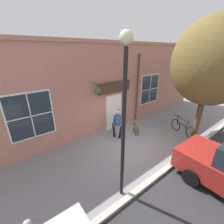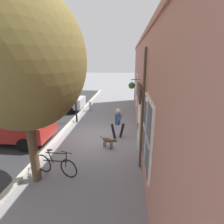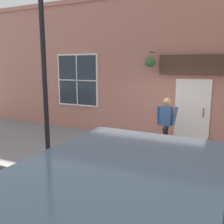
% 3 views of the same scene
% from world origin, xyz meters
% --- Properties ---
extents(ground_plane, '(90.00, 90.00, 0.00)m').
position_xyz_m(ground_plane, '(0.00, 0.00, 0.00)').
color(ground_plane, gray).
extents(storefront_facade, '(0.95, 18.00, 4.95)m').
position_xyz_m(storefront_facade, '(-2.34, 0.01, 2.48)').
color(storefront_facade, '#B27566').
rests_on(storefront_facade, ground_plane).
extents(pedestrian_walking, '(0.74, 0.59, 1.59)m').
position_xyz_m(pedestrian_walking, '(-1.12, -0.04, 0.94)').
color(pedestrian_walking, black).
rests_on(pedestrian_walking, ground_plane).
extents(dog_on_leash, '(0.92, 0.50, 0.57)m').
position_xyz_m(dog_on_leash, '(-0.79, 1.09, 0.36)').
color(dog_on_leash, brown).
rests_on(dog_on_leash, ground_plane).
extents(street_lamp, '(0.32, 0.32, 4.89)m').
position_xyz_m(street_lamp, '(1.69, -2.15, 3.19)').
color(street_lamp, black).
rests_on(street_lamp, ground_plane).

